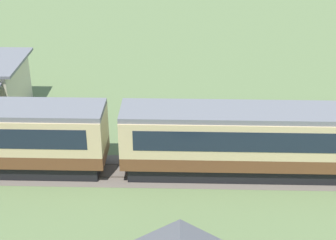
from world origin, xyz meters
The scene contains 2 objects.
passenger_train centered at (-14.99, -0.89, 2.33)m, with size 104.32×2.96×4.19m.
railway_track centered at (-22.99, -0.89, 0.01)m, with size 165.82×3.60×0.04m.
Camera 1 is at (-21.82, -27.04, 16.77)m, focal length 55.00 mm.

